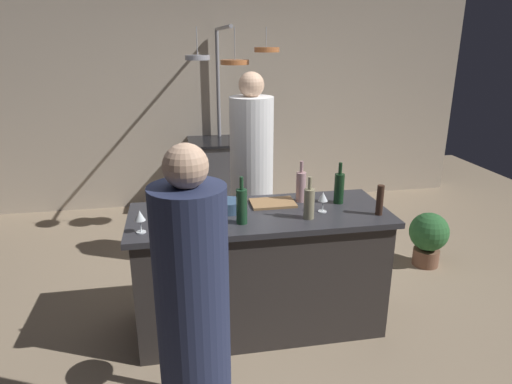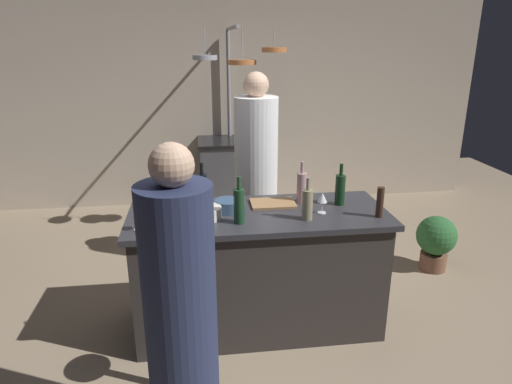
# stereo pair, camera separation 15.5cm
# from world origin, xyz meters

# --- Properties ---
(ground_plane) EXTENTS (9.00, 9.00, 0.00)m
(ground_plane) POSITION_xyz_m (0.00, 0.00, 0.00)
(ground_plane) COLOR gray
(back_wall) EXTENTS (6.40, 0.16, 2.60)m
(back_wall) POSITION_xyz_m (0.00, 2.85, 1.30)
(back_wall) COLOR #BCAD99
(back_wall) RESTS_ON ground_plane
(kitchen_island) EXTENTS (1.80, 0.72, 0.90)m
(kitchen_island) POSITION_xyz_m (0.00, 0.00, 0.45)
(kitchen_island) COLOR #332D2B
(kitchen_island) RESTS_ON ground_plane
(stove_range) EXTENTS (0.80, 0.64, 0.89)m
(stove_range) POSITION_xyz_m (0.00, 2.45, 0.45)
(stove_range) COLOR #47474C
(stove_range) RESTS_ON ground_plane
(chef) EXTENTS (0.38, 0.38, 1.79)m
(chef) POSITION_xyz_m (0.10, 0.91, 0.83)
(chef) COLOR white
(chef) RESTS_ON ground_plane
(bar_stool_left) EXTENTS (0.28, 0.28, 0.68)m
(bar_stool_left) POSITION_xyz_m (-0.56, -0.62, 0.38)
(bar_stool_left) COLOR #4C4C51
(bar_stool_left) RESTS_ON ground_plane
(guest_left) EXTENTS (0.34, 0.34, 1.63)m
(guest_left) POSITION_xyz_m (-0.51, -1.01, 0.76)
(guest_left) COLOR #262D4C
(guest_left) RESTS_ON ground_plane
(overhead_pot_rack) EXTENTS (0.89, 1.35, 2.17)m
(overhead_pot_rack) POSITION_xyz_m (0.02, 1.93, 1.68)
(overhead_pot_rack) COLOR gray
(overhead_pot_rack) RESTS_ON ground_plane
(potted_plant) EXTENTS (0.36, 0.36, 0.52)m
(potted_plant) POSITION_xyz_m (1.73, 0.64, 0.30)
(potted_plant) COLOR brown
(potted_plant) RESTS_ON ground_plane
(cutting_board) EXTENTS (0.32, 0.22, 0.02)m
(cutting_board) POSITION_xyz_m (0.12, 0.15, 0.91)
(cutting_board) COLOR #997047
(cutting_board) RESTS_ON kitchen_island
(pepper_mill) EXTENTS (0.05, 0.05, 0.21)m
(pepper_mill) POSITION_xyz_m (0.79, -0.18, 1.01)
(pepper_mill) COLOR #382319
(pepper_mill) RESTS_ON kitchen_island
(wine_bottle_dark) EXTENTS (0.07, 0.07, 0.32)m
(wine_bottle_dark) POSITION_xyz_m (-0.38, 0.20, 1.02)
(wine_bottle_dark) COLOR black
(wine_bottle_dark) RESTS_ON kitchen_island
(wine_bottle_rose) EXTENTS (0.07, 0.07, 0.31)m
(wine_bottle_rose) POSITION_xyz_m (0.34, 0.17, 1.02)
(wine_bottle_rose) COLOR #B78C8E
(wine_bottle_rose) RESTS_ON kitchen_island
(wine_bottle_red) EXTENTS (0.07, 0.07, 0.30)m
(wine_bottle_red) POSITION_xyz_m (0.60, 0.09, 1.02)
(wine_bottle_red) COLOR #143319
(wine_bottle_red) RESTS_ON kitchen_island
(wine_bottle_white) EXTENTS (0.07, 0.07, 0.29)m
(wine_bottle_white) POSITION_xyz_m (0.30, -0.16, 1.01)
(wine_bottle_white) COLOR gray
(wine_bottle_white) RESTS_ON kitchen_island
(wine_bottle_green) EXTENTS (0.07, 0.07, 0.31)m
(wine_bottle_green) POSITION_xyz_m (-0.15, -0.16, 1.02)
(wine_bottle_green) COLOR #193D23
(wine_bottle_green) RESTS_ON kitchen_island
(wine_glass_by_chef) EXTENTS (0.07, 0.07, 0.15)m
(wine_glass_by_chef) POSITION_xyz_m (0.43, -0.07, 1.01)
(wine_glass_by_chef) COLOR silver
(wine_glass_by_chef) RESTS_ON kitchen_island
(wine_glass_near_right_guest) EXTENTS (0.07, 0.07, 0.15)m
(wine_glass_near_right_guest) POSITION_xyz_m (-0.79, -0.20, 1.01)
(wine_glass_near_right_guest) COLOR silver
(wine_glass_near_right_guest) RESTS_ON kitchen_island
(mixing_bowl_ceramic) EXTENTS (0.22, 0.22, 0.08)m
(mixing_bowl_ceramic) POSITION_xyz_m (-0.37, -0.06, 0.94)
(mixing_bowl_ceramic) COLOR silver
(mixing_bowl_ceramic) RESTS_ON kitchen_island
(mixing_bowl_blue) EXTENTS (0.19, 0.19, 0.08)m
(mixing_bowl_blue) POSITION_xyz_m (-0.21, 0.06, 0.94)
(mixing_bowl_blue) COLOR #334C6B
(mixing_bowl_blue) RESTS_ON kitchen_island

